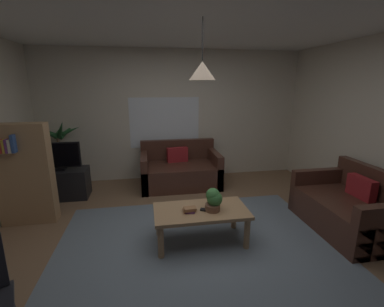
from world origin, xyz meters
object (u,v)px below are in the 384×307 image
book_on_table_1 (189,210)px  remote_on_table_0 (207,210)px  bookshelf_corner (24,174)px  couch_under_window (180,171)px  couch_right_side (349,210)px  book_on_table_0 (190,211)px  tv (57,156)px  potted_palm_corner (60,156)px  coffee_table (201,215)px  potted_plant_on_table (214,199)px  pendant_lamp (202,71)px  book_on_table_2 (190,208)px  tv_stand (61,184)px

book_on_table_1 → remote_on_table_0: book_on_table_1 is taller
remote_on_table_0 → bookshelf_corner: bookshelf_corner is taller
book_on_table_1 → remote_on_table_0: bearing=-1.8°
couch_under_window → couch_right_side: 2.82m
remote_on_table_0 → book_on_table_0: bearing=-68.1°
tv → potted_palm_corner: 0.58m
coffee_table → potted_plant_on_table: 0.26m
pendant_lamp → book_on_table_0: bearing=-164.6°
book_on_table_2 → tv: size_ratio=0.19×
book_on_table_0 → tv: (-1.94, 1.71, 0.30)m
book_on_table_1 → book_on_table_2: size_ratio=1.03×
tv → bookshelf_corner: (-0.19, -0.78, -0.02)m
potted_palm_corner → bookshelf_corner: 1.34m
couch_under_window → book_on_table_0: (-0.13, -1.97, 0.17)m
couch_under_window → potted_palm_corner: (-2.19, 0.29, 0.33)m
book_on_table_0 → potted_plant_on_table: 0.31m
couch_under_window → book_on_table_0: bearing=-93.9°
bookshelf_corner → couch_right_side: bearing=-12.3°
tv_stand → tv: 0.49m
couch_right_side → couch_under_window: bearing=-134.4°
bookshelf_corner → tv: bearing=76.6°
couch_right_side → remote_on_table_0: 1.96m
couch_right_side → tv_stand: 4.44m
couch_under_window → bookshelf_corner: (-2.26, -1.04, 0.44)m
coffee_table → tv: 2.69m
couch_under_window → tv: size_ratio=1.94×
couch_under_window → tv: (-2.08, -0.27, 0.47)m
book_on_table_1 → couch_under_window: bearing=85.8°
coffee_table → book_on_table_0: size_ratio=9.99×
couch_under_window → coffee_table: (0.01, -1.93, 0.09)m
couch_right_side → potted_plant_on_table: size_ratio=4.96×
couch_right_side → tv: (-4.09, 1.71, 0.47)m
tv → potted_palm_corner: bearing=101.6°
couch_right_side → book_on_table_0: bearing=-90.0°
potted_plant_on_table → tv_stand: size_ratio=0.30×
book_on_table_1 → potted_plant_on_table: size_ratio=0.54×
tv → couch_under_window: bearing=7.3°
book_on_table_0 → bookshelf_corner: size_ratio=0.08×
couch_right_side → bookshelf_corner: (-4.28, 0.93, 0.44)m
book_on_table_2 → remote_on_table_0: book_on_table_2 is taller
book_on_table_0 → couch_right_side: bearing=-0.0°
couch_under_window → remote_on_table_0: size_ratio=9.11×
remote_on_table_0 → book_on_table_2: bearing=-65.8°
potted_plant_on_table → tv: size_ratio=0.36×
book_on_table_2 → remote_on_table_0: 0.21m
book_on_table_1 → pendant_lamp: bearing=15.8°
book_on_table_2 → coffee_table: bearing=18.2°
coffee_table → potted_plant_on_table: potted_plant_on_table is taller
potted_palm_corner → pendant_lamp: 3.43m
book_on_table_2 → remote_on_table_0: size_ratio=0.90×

